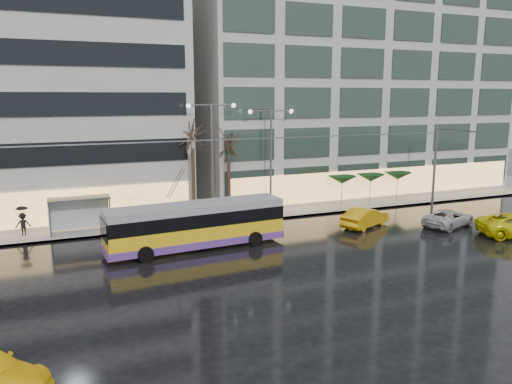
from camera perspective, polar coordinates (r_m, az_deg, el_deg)
ground at (r=29.55m, az=-2.26°, el=-8.30°), size 140.00×140.00×0.00m
sidewalk at (r=42.95m, az=-6.19°, el=-2.13°), size 80.00×10.00×0.15m
kerb at (r=38.35m, az=-4.12°, el=-3.68°), size 80.00×0.10×0.15m
building_right at (r=53.56m, az=10.18°, el=13.88°), size 32.00×14.00×25.00m
trolleybus at (r=32.40m, az=-6.85°, el=-3.95°), size 11.74×4.76×5.38m
catenary at (r=36.17m, az=-5.16°, el=2.17°), size 42.24×5.12×7.00m
bus_shelter at (r=37.74m, az=-20.11°, el=-1.63°), size 4.20×1.60×2.51m
street_lamp_near at (r=38.96m, az=-5.05°, el=5.38°), size 3.96×0.36×9.03m
street_lamp_far at (r=40.75m, az=1.71°, el=5.26°), size 3.96×0.36×8.53m
tree_a at (r=38.65m, az=-7.30°, el=6.92°), size 3.20×3.20×8.40m
tree_b at (r=39.77m, az=-3.16°, el=6.10°), size 3.20×3.20×7.70m
parasol_a at (r=44.64m, az=9.82°, el=1.37°), size 2.50×2.50×2.65m
parasol_b at (r=46.30m, az=12.97°, el=1.59°), size 2.50×2.50×2.65m
parasol_c at (r=48.08m, az=15.89°, el=1.79°), size 2.50×2.50×2.65m
taxi_b at (r=38.51m, az=12.35°, el=-2.83°), size 4.76×3.31×1.49m
sedan_silver at (r=40.50m, az=21.17°, el=-2.78°), size 5.12×3.51×1.30m
pedestrian_a at (r=37.82m, az=-14.20°, el=-1.77°), size 1.05×1.07×2.19m
pedestrian_b at (r=38.18m, az=-13.79°, el=-2.71°), size 0.97×0.95×1.57m
pedestrian_c at (r=38.32m, az=-25.11°, el=-2.89°), size 1.08×0.89×2.11m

